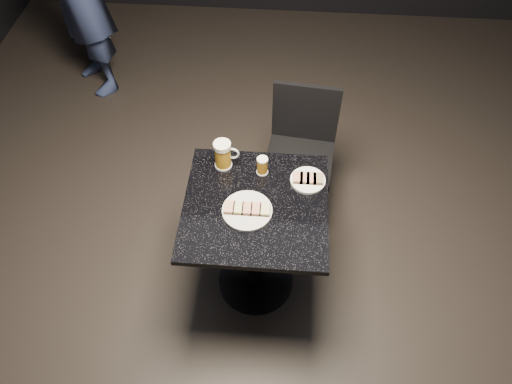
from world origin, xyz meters
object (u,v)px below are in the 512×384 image
at_px(plate_large, 247,211).
at_px(beer_mug, 223,155).
at_px(chair, 301,146).
at_px(beer_tumbler, 262,166).
at_px(plate_small, 308,180).
at_px(table, 256,233).

height_order(plate_large, beer_mug, beer_mug).
xyz_separation_m(beer_mug, chair, (0.41, 0.42, -0.33)).
xyz_separation_m(plate_large, beer_tumbler, (0.05, 0.26, 0.04)).
relative_size(plate_large, plate_small, 1.37).
bearing_deg(table, chair, 71.26).
bearing_deg(chair, table, -108.74).
xyz_separation_m(plate_small, table, (-0.25, -0.17, -0.25)).
xyz_separation_m(table, beer_mug, (-0.18, 0.24, 0.32)).
bearing_deg(beer_tumbler, plate_large, -101.83).
height_order(plate_small, chair, chair).
bearing_deg(table, beer_tumbler, 85.44).
bearing_deg(beer_tumbler, table, -94.56).
bearing_deg(plate_small, table, -146.03).
height_order(table, beer_mug, beer_mug).
distance_m(plate_large, beer_mug, 0.33).
relative_size(table, beer_tumbler, 7.65).
distance_m(beer_tumbler, chair, 0.58).
relative_size(plate_large, beer_tumbler, 2.45).
bearing_deg(beer_tumbler, chair, 65.24).
bearing_deg(table, beer_mug, 127.09).
height_order(plate_large, plate_small, same).
bearing_deg(chair, plate_small, -87.06).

